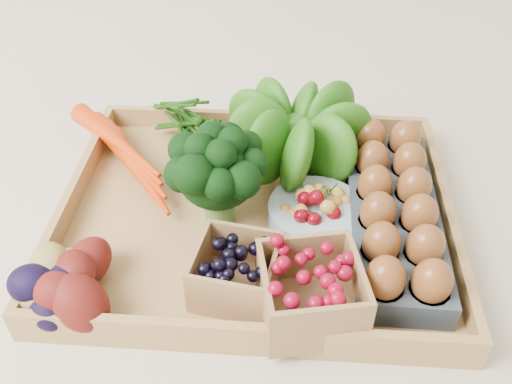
# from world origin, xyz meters

# --- Properties ---
(ground) EXTENTS (4.00, 4.00, 0.00)m
(ground) POSITION_xyz_m (0.00, 0.00, 0.00)
(ground) COLOR beige
(ground) RESTS_ON ground
(tray) EXTENTS (0.55, 0.45, 0.01)m
(tray) POSITION_xyz_m (0.00, 0.00, 0.01)
(tray) COLOR #AF8349
(tray) RESTS_ON ground
(carrots) EXTENTS (0.23, 0.17, 0.06)m
(carrots) POSITION_xyz_m (-0.21, 0.10, 0.04)
(carrots) COLOR red
(carrots) RESTS_ON tray
(lettuce) EXTENTS (0.15, 0.15, 0.15)m
(lettuce) POSITION_xyz_m (0.06, 0.12, 0.09)
(lettuce) COLOR #114D0C
(lettuce) RESTS_ON tray
(broccoli) EXTENTS (0.14, 0.14, 0.11)m
(broccoli) POSITION_xyz_m (-0.05, -0.01, 0.07)
(broccoli) COLOR black
(broccoli) RESTS_ON tray
(cherry_bowl) EXTENTS (0.13, 0.13, 0.04)m
(cherry_bowl) POSITION_xyz_m (0.08, -0.01, 0.03)
(cherry_bowl) COLOR #8C9EA5
(cherry_bowl) RESTS_ON tray
(egg_carton) EXTENTS (0.13, 0.34, 0.04)m
(egg_carton) POSITION_xyz_m (0.19, -0.01, 0.03)
(egg_carton) COLOR #333B41
(egg_carton) RESTS_ON tray
(potatoes) EXTENTS (0.16, 0.16, 0.09)m
(potatoes) POSITION_xyz_m (-0.23, -0.17, 0.06)
(potatoes) COLOR #480E0B
(potatoes) RESTS_ON tray
(punnet_blackberry) EXTENTS (0.11, 0.11, 0.07)m
(punnet_blackberry) POSITION_xyz_m (-0.01, -0.14, 0.05)
(punnet_blackberry) COLOR black
(punnet_blackberry) RESTS_ON tray
(punnet_raspberry) EXTENTS (0.14, 0.14, 0.08)m
(punnet_raspberry) POSITION_xyz_m (0.08, -0.17, 0.05)
(punnet_raspberry) COLOR maroon
(punnet_raspberry) RESTS_ON tray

